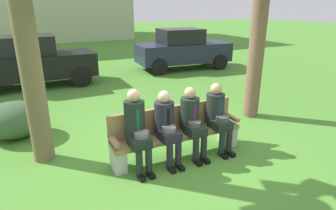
{
  "coord_description": "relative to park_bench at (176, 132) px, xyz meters",
  "views": [
    {
      "loc": [
        -2.12,
        -4.35,
        2.61
      ],
      "look_at": [
        0.08,
        0.16,
        0.85
      ],
      "focal_mm": 30.64,
      "sensor_mm": 36.0,
      "label": 1
    }
  ],
  "objects": [
    {
      "name": "ground_plane",
      "position": [
        -0.08,
        0.18,
        -0.44
      ],
      "size": [
        80.0,
        80.0,
        0.0
      ],
      "primitive_type": "plane",
      "color": "#4A862F"
    },
    {
      "name": "park_bench",
      "position": [
        0.0,
        0.0,
        0.0
      ],
      "size": [
        2.42,
        0.44,
        0.9
      ],
      "color": "#99754C",
      "rests_on": "ground"
    },
    {
      "name": "seated_man_leftmost",
      "position": [
        -0.79,
        -0.13,
        0.31
      ],
      "size": [
        0.34,
        0.72,
        1.35
      ],
      "color": "#1E2823",
      "rests_on": "ground"
    },
    {
      "name": "seated_man_centerleft",
      "position": [
        -0.26,
        -0.14,
        0.27
      ],
      "size": [
        0.34,
        0.72,
        1.26
      ],
      "color": "#23232D",
      "rests_on": "ground"
    },
    {
      "name": "seated_man_centerright",
      "position": [
        0.24,
        -0.14,
        0.27
      ],
      "size": [
        0.34,
        0.72,
        1.26
      ],
      "color": "#1E2823",
      "rests_on": "ground"
    },
    {
      "name": "seated_man_rightmost",
      "position": [
        0.79,
        -0.14,
        0.27
      ],
      "size": [
        0.34,
        0.72,
        1.27
      ],
      "color": "#1E2823",
      "rests_on": "ground"
    },
    {
      "name": "shrub_near_bench",
      "position": [
        -2.66,
        2.13,
        -0.07
      ],
      "size": [
        1.19,
        1.09,
        0.74
      ],
      "primitive_type": "ellipsoid",
      "color": "#365634",
      "rests_on": "ground"
    },
    {
      "name": "parked_car_near",
      "position": [
        -2.12,
        6.2,
        0.4
      ],
      "size": [
        3.91,
        1.73,
        1.68
      ],
      "color": "black",
      "rests_on": "ground"
    },
    {
      "name": "parked_car_far",
      "position": [
        3.69,
        6.51,
        0.4
      ],
      "size": [
        4.0,
        1.92,
        1.68
      ],
      "color": "#1E2338",
      "rests_on": "ground"
    }
  ]
}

